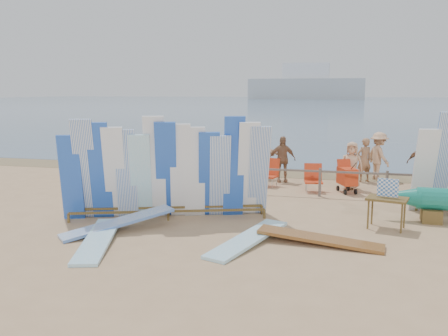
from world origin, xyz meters
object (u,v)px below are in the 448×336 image
(beachgoer_extra_1, at_px, (114,150))
(beachgoer_10, at_px, (421,164))
(beachgoer_3, at_px, (230,153))
(beachgoer_11, at_px, (187,152))
(flat_board_c, at_px, (320,244))
(beachgoer_6, at_px, (351,166))
(main_surfboard_rack, at_px, (168,173))
(beachgoer_9, at_px, (379,156))
(flat_board_a, at_px, (98,245))
(beachgoer_5, at_px, (259,154))
(beachgoer_0, at_px, (88,156))
(beachgoer_7, at_px, (364,160))
(beachgoer_4, at_px, (282,159))
(stroller, at_px, (347,180))
(beach_chair_right, at_px, (313,184))
(flat_board_b, at_px, (248,244))
(beach_chair_left, at_px, (268,178))
(flat_board_e, at_px, (118,232))
(vendor_table, at_px, (386,212))
(beachgoer_8, at_px, (446,169))
(beachgoer_1, at_px, (170,156))

(beachgoer_extra_1, distance_m, beachgoer_10, 12.24)
(beachgoer_3, bearing_deg, beachgoer_11, 42.74)
(flat_board_c, bearing_deg, beachgoer_6, -0.36)
(main_surfboard_rack, distance_m, beachgoer_9, 9.05)
(flat_board_a, bearing_deg, beachgoer_3, 68.65)
(beachgoer_5, distance_m, beachgoer_0, 6.40)
(flat_board_c, xyz_separation_m, beachgoer_7, (1.21, 7.69, 0.81))
(beachgoer_extra_1, height_order, beachgoer_6, beachgoer_6)
(main_surfboard_rack, bearing_deg, beachgoer_7, 32.67)
(beachgoer_6, relative_size, beachgoer_5, 0.90)
(beachgoer_extra_1, bearing_deg, beachgoer_4, 120.21)
(stroller, bearing_deg, beachgoer_11, 137.56)
(beach_chair_right, height_order, beachgoer_10, beachgoer_10)
(beachgoer_5, bearing_deg, flat_board_b, -75.40)
(beachgoer_4, bearing_deg, beach_chair_left, -123.77)
(flat_board_e, bearing_deg, beachgoer_4, 112.26)
(main_surfboard_rack, height_order, beach_chair_right, main_surfboard_rack)
(flat_board_e, distance_m, beachgoer_7, 9.87)
(beachgoer_11, bearing_deg, beachgoer_10, -107.38)
(beach_chair_left, xyz_separation_m, stroller, (2.65, -0.42, 0.15))
(vendor_table, relative_size, stroller, 1.15)
(main_surfboard_rack, height_order, beachgoer_8, main_surfboard_rack)
(vendor_table, relative_size, beachgoer_9, 0.69)
(flat_board_b, bearing_deg, beachgoer_3, 125.72)
(flat_board_a, xyz_separation_m, flat_board_c, (4.66, 1.20, 0.00))
(flat_board_c, relative_size, beachgoer_7, 1.67)
(beachgoer_8, relative_size, beachgoer_10, 1.03)
(beach_chair_left, relative_size, beachgoer_0, 0.54)
(beach_chair_right, distance_m, beachgoer_7, 2.83)
(beach_chair_right, bearing_deg, flat_board_c, -94.12)
(beachgoer_7, bearing_deg, beachgoer_5, -31.96)
(flat_board_b, relative_size, beach_chair_right, 2.94)
(beachgoer_8, bearing_deg, main_surfboard_rack, 90.82)
(stroller, bearing_deg, beachgoer_extra_1, 141.25)
(flat_board_b, bearing_deg, beachgoer_6, 91.06)
(beach_chair_left, distance_m, beachgoer_5, 1.84)
(beachgoer_4, height_order, beachgoer_6, beachgoer_4)
(flat_board_e, relative_size, beachgoer_6, 1.68)
(beachgoer_3, height_order, beachgoer_10, beachgoer_3)
(beach_chair_left, distance_m, beachgoer_11, 4.06)
(beachgoer_6, bearing_deg, beach_chair_left, -170.35)
(stroller, height_order, beachgoer_5, beachgoer_5)
(flat_board_a, relative_size, beach_chair_left, 2.79)
(beachgoer_4, bearing_deg, beachgoer_8, -23.83)
(flat_board_c, xyz_separation_m, beachgoer_1, (-5.68, 6.05, 0.93))
(flat_board_e, relative_size, beachgoer_3, 1.58)
(beach_chair_left, distance_m, beachgoer_10, 5.29)
(beachgoer_extra_1, bearing_deg, beachgoer_7, 127.23)
(main_surfboard_rack, distance_m, beachgoer_11, 6.86)
(flat_board_e, relative_size, beachgoer_8, 1.61)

